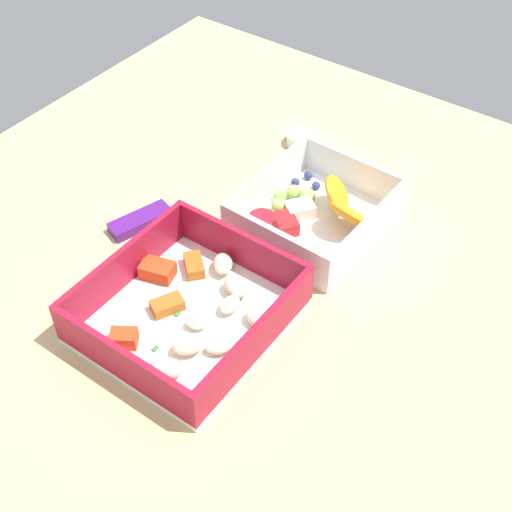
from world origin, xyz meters
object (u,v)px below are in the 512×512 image
at_px(pasta_container, 189,310).
at_px(candy_bar, 141,221).
at_px(paper_cup_liner, 302,139).
at_px(fruit_bowl, 314,213).

xyz_separation_m(pasta_container, candy_bar, (0.07, 0.13, -0.01)).
bearing_deg(candy_bar, pasta_container, -119.75).
distance_m(pasta_container, paper_cup_liner, 0.31).
height_order(fruit_bowl, candy_bar, fruit_bowl).
bearing_deg(pasta_container, paper_cup_liner, 12.60).
bearing_deg(candy_bar, paper_cup_liner, -15.03).
bearing_deg(fruit_bowl, candy_bar, 125.62).
relative_size(pasta_container, fruit_bowl, 1.12).
xyz_separation_m(pasta_container, paper_cup_liner, (0.30, 0.07, -0.01)).
height_order(pasta_container, candy_bar, pasta_container).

